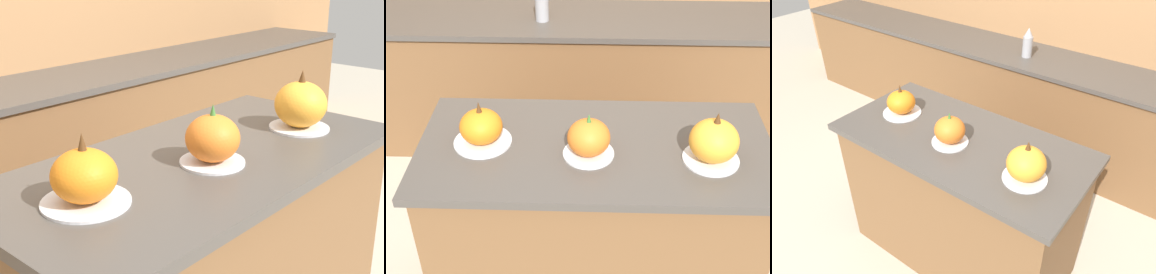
# 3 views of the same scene
# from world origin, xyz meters

# --- Properties ---
(ground_plane) EXTENTS (12.00, 12.00, 0.00)m
(ground_plane) POSITION_xyz_m (0.00, 0.00, 0.00)
(ground_plane) COLOR #BCB29E
(wall_back) EXTENTS (8.00, 0.06, 2.50)m
(wall_back) POSITION_xyz_m (0.00, 1.71, 1.25)
(wall_back) COLOR #9E7047
(wall_back) RESTS_ON ground_plane
(kitchen_island) EXTENTS (1.42, 0.69, 0.93)m
(kitchen_island) POSITION_xyz_m (0.00, 0.00, 0.47)
(kitchen_island) COLOR brown
(kitchen_island) RESTS_ON ground_plane
(back_counter) EXTENTS (6.00, 0.60, 0.90)m
(back_counter) POSITION_xyz_m (0.00, 1.38, 0.45)
(back_counter) COLOR brown
(back_counter) RESTS_ON ground_plane
(pumpkin_cake_left) EXTENTS (0.23, 0.23, 0.19)m
(pumpkin_cake_left) POSITION_xyz_m (-0.45, 0.01, 1.00)
(pumpkin_cake_left) COLOR silver
(pumpkin_cake_left) RESTS_ON kitchen_island
(pumpkin_cake_center) EXTENTS (0.20, 0.20, 0.19)m
(pumpkin_cake_center) POSITION_xyz_m (-0.03, -0.06, 1.01)
(pumpkin_cake_center) COLOR silver
(pumpkin_cake_center) RESTS_ON kitchen_island
(pumpkin_cake_right) EXTENTS (0.22, 0.22, 0.22)m
(pumpkin_cake_right) POSITION_xyz_m (0.44, -0.08, 1.02)
(pumpkin_cake_right) COLOR silver
(pumpkin_cake_right) RESTS_ON kitchen_island
(bottle_tall) EXTENTS (0.08, 0.08, 0.24)m
(bottle_tall) POSITION_xyz_m (-0.33, 1.33, 1.01)
(bottle_tall) COLOR #99999E
(bottle_tall) RESTS_ON back_counter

